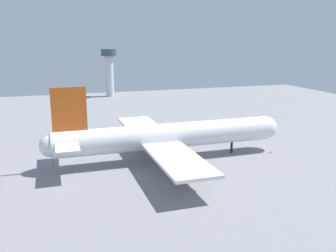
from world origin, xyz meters
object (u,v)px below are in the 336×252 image
object	(u,v)px
safety_cone_nose	(271,152)
safety_cone_tail	(53,165)
control_tower	(109,67)
cargo_airplane	(167,136)

from	to	relation	value
safety_cone_nose	safety_cone_tail	world-z (taller)	safety_cone_tail
control_tower	safety_cone_nose	bearing A→B (deg)	-77.64
cargo_airplane	safety_cone_tail	xyz separation A→B (m)	(-29.84, 3.70, -6.17)
cargo_airplane	safety_cone_nose	world-z (taller)	cargo_airplane
control_tower	cargo_airplane	bearing A→B (deg)	-91.73
cargo_airplane	safety_cone_tail	world-z (taller)	cargo_airplane
cargo_airplane	control_tower	world-z (taller)	control_tower
safety_cone_nose	control_tower	bearing A→B (deg)	102.36
safety_cone_nose	control_tower	size ratio (longest dim) A/B	0.03
safety_cone_tail	control_tower	world-z (taller)	control_tower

